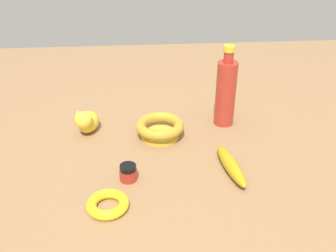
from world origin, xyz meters
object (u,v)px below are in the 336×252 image
(cat_figurine, at_px, (87,121))
(nail_polish_jar, at_px, (128,173))
(banana, at_px, (231,165))
(bowl, at_px, (160,127))
(bottle_tall, at_px, (226,92))
(bangle, at_px, (108,204))

(cat_figurine, distance_m, nail_polish_jar, 0.28)
(banana, relative_size, cat_figurine, 1.47)
(cat_figurine, bearing_deg, nail_polish_jar, 27.03)
(banana, distance_m, nail_polish_jar, 0.27)
(bowl, bearing_deg, cat_figurine, -101.87)
(bottle_tall, bearing_deg, bowl, -71.63)
(bowl, height_order, nail_polish_jar, bowl)
(bottle_tall, height_order, cat_figurine, bottle_tall)
(bottle_tall, distance_m, banana, 0.28)
(nail_polish_jar, bearing_deg, banana, 92.69)
(bottle_tall, height_order, banana, bottle_tall)
(banana, height_order, nail_polish_jar, nail_polish_jar)
(bangle, height_order, cat_figurine, cat_figurine)
(bangle, distance_m, cat_figurine, 0.36)
(bottle_tall, height_order, bangle, bottle_tall)
(nail_polish_jar, bearing_deg, cat_figurine, -152.97)
(bowl, distance_m, banana, 0.26)
(bowl, xyz_separation_m, bangle, (0.31, -0.14, -0.02))
(banana, relative_size, nail_polish_jar, 4.08)
(bottle_tall, relative_size, nail_polish_jar, 5.67)
(bangle, distance_m, nail_polish_jar, 0.11)
(bowl, distance_m, bottle_tall, 0.24)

